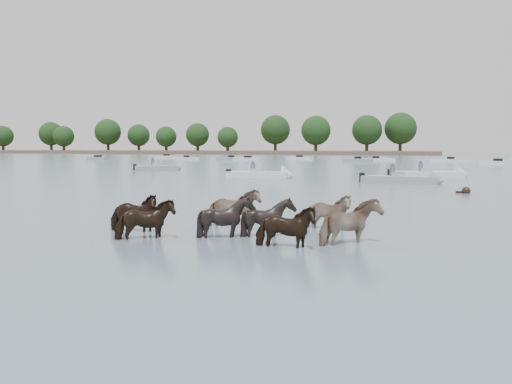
# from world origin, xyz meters

# --- Properties ---
(ground) EXTENTS (400.00, 400.00, 0.00)m
(ground) POSITION_xyz_m (0.00, 0.00, 0.00)
(ground) COLOR slate
(ground) RESTS_ON ground
(shoreline) EXTENTS (160.00, 30.00, 1.00)m
(shoreline) POSITION_xyz_m (-70.00, 150.00, 0.50)
(shoreline) COLOR #4C4233
(shoreline) RESTS_ON ground
(pony_herd) EXTENTS (7.65, 4.54, 1.37)m
(pony_herd) POSITION_xyz_m (-0.40, 1.51, 0.42)
(pony_herd) COLOR black
(pony_herd) RESTS_ON ground
(swimming_pony) EXTENTS (0.72, 0.44, 0.44)m
(swimming_pony) POSITION_xyz_m (6.31, 17.08, 0.10)
(swimming_pony) COLOR black
(swimming_pony) RESTS_ON ground
(motorboat_a) EXTENTS (5.31, 2.01, 1.92)m
(motorboat_a) POSITION_xyz_m (-6.90, 26.82, 0.23)
(motorboat_a) COLOR silver
(motorboat_a) RESTS_ON ground
(motorboat_b) EXTENTS (5.32, 1.72, 1.92)m
(motorboat_b) POSITION_xyz_m (3.55, 23.64, 0.23)
(motorboat_b) COLOR gray
(motorboat_b) RESTS_ON ground
(motorboat_c) EXTENTS (6.14, 2.71, 1.92)m
(motorboat_c) POSITION_xyz_m (5.35, 31.07, 0.22)
(motorboat_c) COLOR silver
(motorboat_c) RESTS_ON ground
(motorboat_f) EXTENTS (4.81, 3.70, 1.92)m
(motorboat_f) POSITION_xyz_m (-20.30, 36.18, 0.23)
(motorboat_f) COLOR gray
(motorboat_f) RESTS_ON ground
(distant_flotilla) EXTENTS (103.03, 27.02, 0.93)m
(distant_flotilla) POSITION_xyz_m (0.93, 74.90, 0.26)
(distant_flotilla) COLOR gray
(distant_flotilla) RESTS_ON ground
(treeline) EXTENTS (148.44, 22.73, 12.60)m
(treeline) POSITION_xyz_m (-63.19, 151.85, 6.90)
(treeline) COLOR #382619
(treeline) RESTS_ON ground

